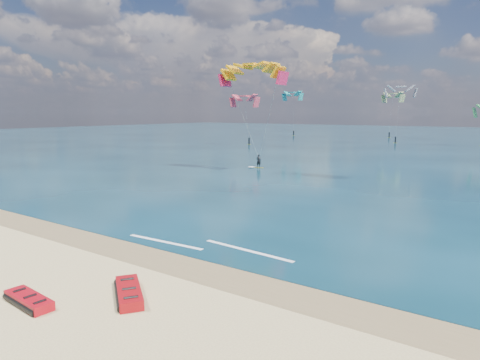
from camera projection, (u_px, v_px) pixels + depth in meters
The scene contains 8 objects.
ground at pixel (378, 170), 50.68m from camera, with size 320.00×320.00×0.00m, color tan.
wet_sand_strip at pixel (144, 255), 20.59m from camera, with size 320.00×2.40×0.01m, color brown.
sea at pixel (459, 140), 102.72m from camera, with size 320.00×200.00×0.04m, color #082430.
packed_kite_left at pixel (29, 304), 15.31m from camera, with size 2.56×1.08×0.39m, color #B70915, non-canonical shape.
packed_kite_mid at pixel (129, 297), 15.91m from camera, with size 2.88×1.22×0.44m, color #A30B10, non-canonical shape.
kitesurfer_main at pixel (256, 111), 48.32m from camera, with size 8.98×6.47×13.28m.
shoreline_foam at pixel (207, 246), 21.80m from camera, with size 9.51×1.86×0.01m.
distant_kites at pixel (388, 118), 90.47m from camera, with size 73.38×43.72×12.05m.
Camera 1 is at (15.02, -10.65, 6.83)m, focal length 32.00 mm.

